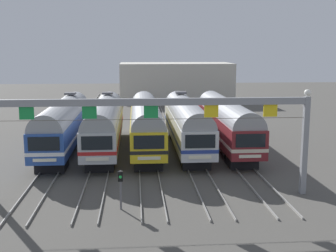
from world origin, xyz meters
name	(u,v)px	position (x,y,z in m)	size (l,w,h in m)	color
ground_plane	(146,150)	(0.00, 0.00, 0.00)	(160.00, 160.00, 0.00)	#4C4944
track_bed	(143,120)	(0.00, 17.00, 0.07)	(16.86, 70.00, 0.15)	gray
commuter_train_blue	(63,123)	(-7.68, 0.00, 2.69)	(2.88, 18.06, 5.05)	#284C9E
commuter_train_stainless	(105,123)	(-3.84, 0.00, 2.69)	(2.88, 18.06, 5.05)	#B2B5BA
commuter_train_yellow	(146,122)	(0.00, -0.01, 2.69)	(2.88, 18.06, 4.77)	gold
commuter_train_silver	(186,122)	(3.84, 0.00, 2.69)	(2.88, 18.06, 5.05)	silver
commuter_train_maroon	(226,121)	(7.68, -0.01, 2.69)	(2.88, 18.06, 4.77)	maroon
catenary_gantry	(151,118)	(0.00, -13.50, 5.22)	(20.60, 0.44, 6.97)	gray
yard_signal_mast	(121,182)	(-1.92, -15.56, 1.69)	(0.28, 0.35, 2.41)	#59595E
maintenance_building	(176,82)	(6.43, 38.90, 3.45)	(20.02, 10.00, 6.90)	beige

